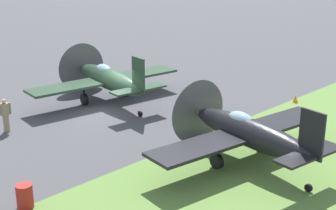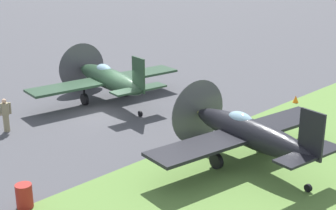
# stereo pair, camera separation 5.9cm
# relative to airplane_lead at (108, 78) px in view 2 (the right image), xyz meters

# --- Properties ---
(ground_plane) EXTENTS (160.00, 160.00, 0.00)m
(ground_plane) POSITION_rel_airplane_lead_xyz_m (-1.24, -1.64, -1.44)
(ground_plane) COLOR #424247
(grass_verge) EXTENTS (120.00, 11.00, 0.01)m
(grass_verge) POSITION_rel_airplane_lead_xyz_m (-1.24, -13.15, -1.44)
(grass_verge) COLOR #567A38
(grass_verge) RESTS_ON ground
(airplane_lead) EXTENTS (9.73, 7.73, 3.45)m
(airplane_lead) POSITION_rel_airplane_lead_xyz_m (0.00, 0.00, 0.00)
(airplane_lead) COLOR #233D28
(airplane_lead) RESTS_ON ground
(airplane_wingman) EXTENTS (9.57, 7.61, 3.39)m
(airplane_wingman) POSITION_rel_airplane_lead_xyz_m (-1.14, -11.01, -0.02)
(airplane_wingman) COLOR black
(airplane_wingman) RESTS_ON ground
(ground_crew_chief) EXTENTS (0.62, 0.38, 1.73)m
(ground_crew_chief) POSITION_rel_airplane_lead_xyz_m (-6.72, -0.24, -0.53)
(ground_crew_chief) COLOR #847A5B
(ground_crew_chief) RESTS_ON ground
(fuel_drum) EXTENTS (0.60, 0.60, 0.90)m
(fuel_drum) POSITION_rel_airplane_lead_xyz_m (-9.86, -7.69, -0.99)
(fuel_drum) COLOR maroon
(fuel_drum) RESTS_ON ground
(runway_marker_cone) EXTENTS (0.36, 0.36, 0.44)m
(runway_marker_cone) POSITION_rel_airplane_lead_xyz_m (7.82, -8.03, -1.22)
(runway_marker_cone) COLOR orange
(runway_marker_cone) RESTS_ON ground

